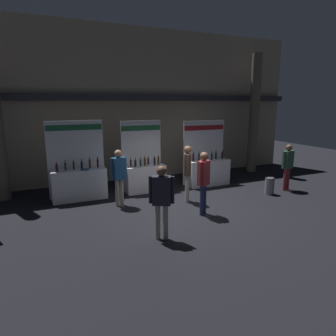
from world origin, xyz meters
The scene contains 11 objects.
ground_plane centered at (0.00, 0.00, 0.00)m, with size 29.34×29.34×0.00m, color black.
hall_colonnade centered at (0.00, 4.33, 3.02)m, with size 14.67×1.37×6.09m.
exhibitor_booth_0 centered at (-2.85, 2.37, 0.64)m, with size 1.84×0.72×2.59m.
exhibitor_booth_1 centered at (-0.55, 2.35, 0.61)m, with size 1.50×0.66×2.54m.
exhibitor_booth_2 centered at (1.98, 2.18, 0.62)m, with size 1.78×0.66×2.48m.
trash_bin centered at (3.33, 0.19, 0.30)m, with size 0.32×0.32×0.60m.
visitor_0 centered at (0.30, 0.67, 1.09)m, with size 0.34×0.46×1.83m.
visitor_1 centered at (4.26, 0.35, 1.01)m, with size 0.56×0.29×1.69m.
visitor_2 centered at (-1.55, -1.56, 1.07)m, with size 0.54×0.40×1.77m.
visitor_3 centered at (-1.80, 1.18, 1.06)m, with size 0.52×0.30×1.77m.
visitor_4 centered at (0.17, -0.56, 1.09)m, with size 0.43×0.39×1.82m.
Camera 1 is at (-4.18, -7.73, 3.17)m, focal length 32.56 mm.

